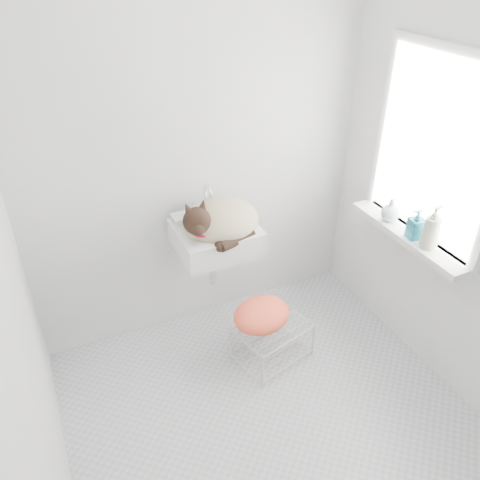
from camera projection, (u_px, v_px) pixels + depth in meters
name	position (u px, v px, depth m)	size (l,w,h in m)	color
floor	(268.00, 412.00, 2.81)	(2.20, 2.00, 0.02)	silver
back_wall	(197.00, 149.00, 2.90)	(2.20, 0.02, 2.50)	white
right_wall	(462.00, 182.00, 2.53)	(0.02, 2.00, 2.50)	white
left_wall	(9.00, 294.00, 1.75)	(0.02, 2.00, 2.50)	white
window_glass	(436.00, 151.00, 2.62)	(0.01, 0.80, 1.00)	white
window_frame	(434.00, 151.00, 2.62)	(0.04, 0.90, 1.10)	white
windowsill	(408.00, 235.00, 2.88)	(0.16, 0.88, 0.04)	white
sink	(216.00, 227.00, 2.92)	(0.49, 0.42, 0.19)	white
faucet	(204.00, 193.00, 2.98)	(0.18, 0.12, 0.18)	silver
cat	(219.00, 222.00, 2.89)	(0.48, 0.39, 0.30)	tan
wire_rack	(272.00, 339.00, 3.10)	(0.44, 0.31, 0.26)	silver
towel	(261.00, 321.00, 3.03)	(0.38, 0.27, 0.16)	#F29200
bottle_a	(427.00, 247.00, 2.73)	(0.08, 0.08, 0.22)	beige
bottle_b	(413.00, 237.00, 2.82)	(0.08, 0.08, 0.18)	#136780
bottle_c	(389.00, 220.00, 2.99)	(0.11, 0.11, 0.15)	silver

